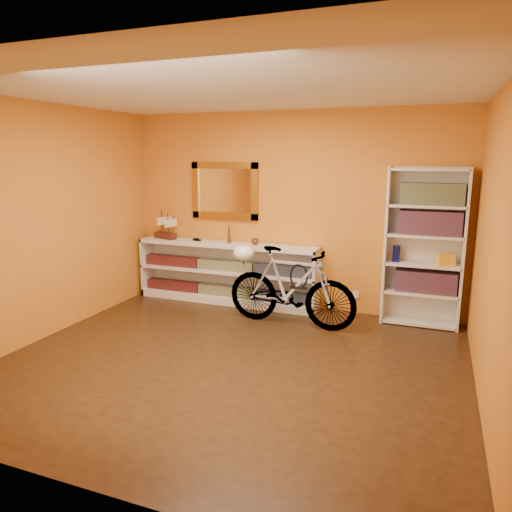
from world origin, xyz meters
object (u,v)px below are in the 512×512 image
at_px(bookcase, 424,248).
at_px(bicycle, 291,287).
at_px(console_unit, 227,273).
at_px(helmet, 244,253).

xyz_separation_m(bookcase, bicycle, (-1.45, -0.60, -0.47)).
bearing_deg(bicycle, console_unit, 65.48).
relative_size(console_unit, helmet, 9.84).
height_order(console_unit, bicycle, bicycle).
xyz_separation_m(bicycle, helmet, (-0.63, 0.03, 0.37)).
bearing_deg(helmet, bicycle, -2.92).
height_order(console_unit, bookcase, bookcase).
height_order(bookcase, bicycle, bookcase).
relative_size(bookcase, helmet, 7.19).
xyz_separation_m(console_unit, helmet, (0.48, -0.54, 0.42)).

